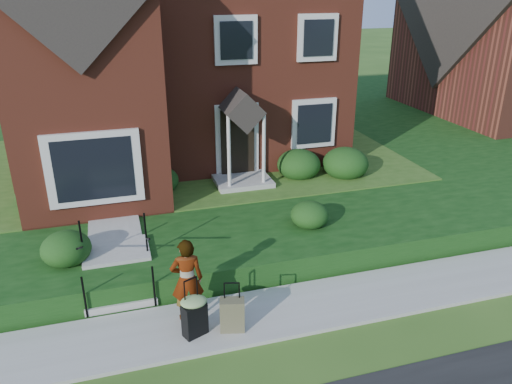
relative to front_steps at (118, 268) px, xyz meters
name	(u,v)px	position (x,y,z in m)	size (l,w,h in m)	color
ground	(256,318)	(2.50, -1.84, -0.47)	(120.00, 120.00, 0.00)	#2D5119
sidewalk	(256,316)	(2.50, -1.84, -0.43)	(60.00, 1.60, 0.08)	#9E9B93
terrace	(274,135)	(6.50, 9.06, -0.17)	(44.00, 20.00, 0.60)	#10350E
walkway	(112,203)	(0.00, 3.16, 0.16)	(1.20, 6.00, 0.06)	#9E9B93
main_house	(165,9)	(2.29, 7.76, 4.79)	(10.40, 10.20, 9.40)	maroon
front_steps	(118,268)	(0.00, 0.00, 0.00)	(1.40, 2.02, 1.50)	#9E9B93
foundation_shrubs	(230,179)	(3.19, 2.98, 0.55)	(9.97, 4.49, 0.97)	#153610
woman	(187,280)	(1.23, -1.56, 0.45)	(0.61, 0.40, 1.68)	#999999
suitcase_black	(194,314)	(1.26, -2.09, 0.05)	(0.60, 0.55, 1.16)	black
suitcase_olive	(232,315)	(1.94, -2.16, -0.07)	(0.50, 0.36, 0.98)	brown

